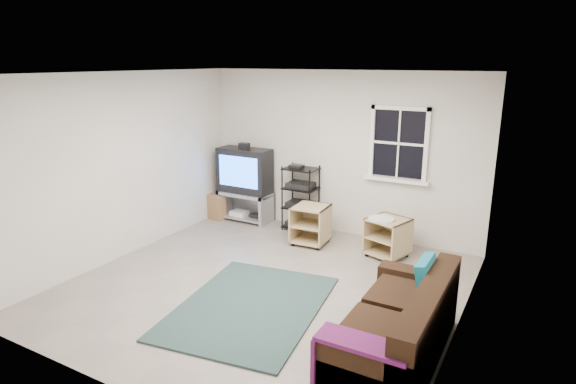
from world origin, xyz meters
The scene contains 8 objects.
room centered at (0.95, 2.27, 1.48)m, with size 4.60×4.62×4.60m.
tv_unit centered at (-1.65, 2.04, 0.76)m, with size 0.94×0.47×1.38m.
av_rack centered at (-0.58, 2.08, 0.47)m, with size 0.54×0.39×1.09m.
side_table_left centered at (-0.15, 1.62, 0.32)m, with size 0.54×0.54×0.61m.
side_table_right centered at (1.05, 1.68, 0.33)m, with size 0.64×0.64×0.59m.
sofa centered at (1.90, -0.68, 0.30)m, with size 0.83×1.86×0.85m.
shag_rug centered at (0.14, -0.56, 0.01)m, with size 1.53×2.10×0.02m, color #322016.
paper_bag centered at (-2.15, 1.84, 0.22)m, with size 0.31×0.20×0.44m, color olive.
Camera 1 is at (2.94, -4.69, 2.75)m, focal length 30.00 mm.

